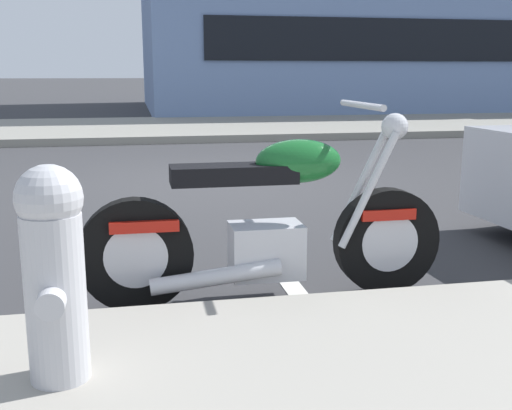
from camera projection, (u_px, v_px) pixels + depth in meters
ground_plane at (214, 183)px, 7.27m from camera, size 260.00×260.00×0.00m
parking_stall_stripe at (284, 276)px, 3.93m from camera, size 0.12×2.20×0.01m
parked_motorcycle at (270, 227)px, 3.45m from camera, size 2.04×0.62×1.11m
fire_hydrant at (54, 268)px, 2.25m from camera, size 0.24×0.36×0.81m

